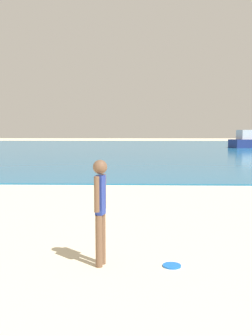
% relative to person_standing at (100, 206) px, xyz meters
% --- Properties ---
extents(water, '(160.00, 60.00, 0.06)m').
position_rel_person_standing_xyz_m(water, '(0.39, 38.51, -0.91)').
color(water, '#1E6B9E').
rests_on(water, ground).
extents(person_standing, '(0.22, 0.37, 1.66)m').
position_rel_person_standing_xyz_m(person_standing, '(0.00, 0.00, 0.00)').
color(person_standing, brown).
rests_on(person_standing, ground).
extents(frisbee, '(0.29, 0.29, 0.03)m').
position_rel_person_standing_xyz_m(frisbee, '(1.11, -0.01, -0.93)').
color(frisbee, blue).
rests_on(frisbee, ground).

